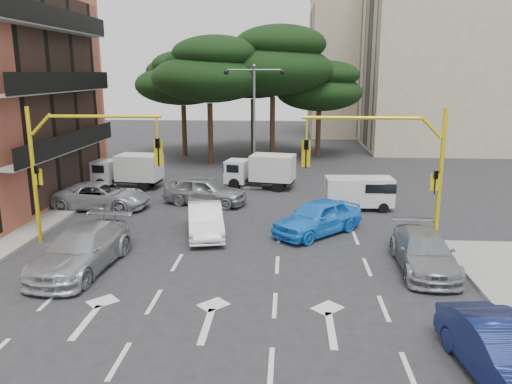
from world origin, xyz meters
TOP-DOWN VIEW (x-y plane):
  - ground at (0.00, 0.00)m, footprint 120.00×120.00m
  - median_strip at (0.00, 16.00)m, footprint 1.40×6.00m
  - apartment_beige_near at (19.95, 32.00)m, footprint 20.20×12.15m
  - apartment_beige_far at (12.95, 44.00)m, footprint 16.20×12.15m
  - pine_left_near at (-3.94, 21.96)m, footprint 9.15×9.15m
  - pine_center at (1.06, 23.96)m, footprint 9.98×9.98m
  - pine_left_far at (-6.94, 25.96)m, footprint 8.32×8.32m
  - pine_right at (5.06, 25.96)m, footprint 7.49×7.49m
  - pine_back at (-0.94, 28.96)m, footprint 9.15×9.15m
  - signal_mast_right at (6.80, 1.99)m, footprint 5.79×0.37m
  - signal_mast_left at (-6.80, 1.99)m, footprint 5.79×0.37m
  - street_lamp_center at (0.00, 16.00)m, footprint 4.16×0.36m
  - car_white_hatch at (-1.42, 3.48)m, footprint 2.41×4.63m
  - car_blue_compact at (3.78, 4.02)m, footprint 4.72×4.71m
  - car_silver_wagon at (-5.47, -0.91)m, footprint 2.75×5.77m
  - car_silver_cross_a at (-7.91, 7.70)m, footprint 5.44×2.83m
  - car_silver_cross_b at (-2.32, 9.00)m, footprint 5.05×2.93m
  - car_navy_parked at (7.64, -7.22)m, footprint 2.13×4.64m
  - car_silver_parked at (7.60, -0.07)m, footprint 2.16×4.99m
  - van_white at (6.29, 8.54)m, footprint 3.70×1.81m
  - box_truck_a at (-8.08, 12.90)m, footprint 4.67×2.34m
  - box_truck_b at (0.59, 13.38)m, footprint 4.81×2.75m

SIDE VIEW (x-z plane):
  - ground at x=0.00m, z-range 0.00..0.00m
  - median_strip at x=0.00m, z-range 0.00..0.15m
  - car_silver_parked at x=7.60m, z-range 0.00..1.43m
  - car_white_hatch at x=-1.42m, z-range 0.00..1.45m
  - car_silver_cross_a at x=-7.91m, z-range 0.00..1.46m
  - car_navy_parked at x=7.64m, z-range 0.00..1.48m
  - car_silver_cross_b at x=-2.32m, z-range 0.00..1.61m
  - car_blue_compact at x=3.78m, z-range 0.00..1.62m
  - car_silver_wagon at x=-5.47m, z-range 0.00..1.62m
  - van_white at x=6.29m, z-range 0.00..1.81m
  - box_truck_a at x=-8.08m, z-range 0.00..2.22m
  - box_truck_b at x=0.59m, z-range 0.00..2.23m
  - signal_mast_right at x=6.80m, z-range 0.88..6.88m
  - signal_mast_left at x=-6.80m, z-range 0.88..6.88m
  - street_lamp_center at x=0.00m, z-range 1.54..9.31m
  - pine_right at x=5.06m, z-range 2.03..10.40m
  - pine_left_far at x=-6.94m, z-range 2.26..11.56m
  - pine_left_near at x=-3.94m, z-range 2.49..12.72m
  - pine_back at x=-0.94m, z-range 2.49..12.72m
  - pine_center at x=1.06m, z-range 2.72..13.88m
  - apartment_beige_far at x=12.95m, z-range 0.00..16.70m
  - apartment_beige_near at x=19.95m, z-range 0.00..18.70m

